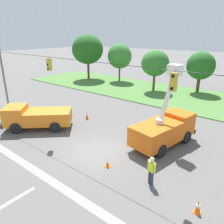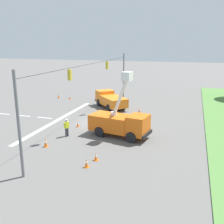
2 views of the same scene
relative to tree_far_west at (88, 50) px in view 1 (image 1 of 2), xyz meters
The scene contains 15 objects.
ground_plane 27.78m from the tree_far_west, 44.28° to the right, with size 200.00×200.00×0.00m, color #605E5B.
grass_verge 20.26m from the tree_far_west, ahead, with size 56.00×12.00×0.10m, color #517F3D.
lane_markings 32.05m from the tree_far_west, 51.88° to the right, with size 17.60×15.25×0.01m.
signal_gantry 27.31m from the tree_far_west, 44.19° to the right, with size 26.20×0.33×7.20m.
tree_far_west is the anchor object (origin of this frame).
tree_west 6.22m from the tree_far_west, 19.83° to the left, with size 4.44×3.85×6.65m.
tree_centre 14.20m from the tree_far_west, ahead, with size 4.01×4.08×6.10m.
tree_east 19.91m from the tree_far_west, ahead, with size 4.00×3.60×5.95m.
utility_truck_bucket_lift 27.65m from the tree_far_west, 33.09° to the right, with size 3.31×6.12×6.24m.
utility_truck_support_near 23.32m from the tree_far_west, 57.55° to the right, with size 5.99×5.81×2.15m.
road_worker 31.83m from the tree_far_west, 38.95° to the right, with size 0.61×0.37×1.77m.
traffic_cone_foreground_left 29.81m from the tree_far_west, 43.15° to the right, with size 0.36×0.36×0.60m.
traffic_cone_foreground_right 23.73m from the tree_far_west, 65.60° to the right, with size 0.36×0.36×0.61m.
traffic_cone_mid_right 21.21m from the tree_far_west, 46.06° to the right, with size 0.36×0.36×0.80m.
traffic_cone_lane_edge_a 34.54m from the tree_far_west, 36.59° to the right, with size 0.36×0.36×0.75m.
Camera 1 is at (9.92, -10.58, 8.39)m, focal length 35.00 mm.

